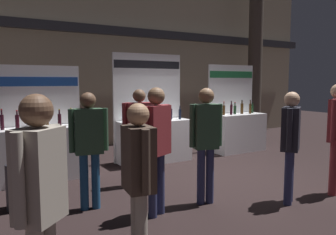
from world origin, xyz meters
The scene contains 13 objects.
ground_plane centered at (0.00, 0.00, 0.00)m, with size 29.01×29.01×0.00m, color black.
hall_colonnade centered at (0.00, 4.41, 3.00)m, with size 14.50×1.31×6.04m.
exhibitor_booth_0 centered at (-3.12, 1.69, 0.59)m, with size 1.75×0.72×2.20m.
exhibitor_booth_1 centered at (-0.52, 1.87, 0.62)m, with size 1.80×0.66×2.54m.
exhibitor_booth_2 centered at (2.02, 1.76, 0.61)m, with size 1.56×0.66×2.33m.
trash_bin centered at (-3.70, 0.29, 0.34)m, with size 0.36×0.36×0.68m.
visitor_0 centered at (-2.79, -0.27, 1.03)m, with size 0.56×0.29×1.73m.
visitor_1 centered at (-1.63, 0.41, 1.06)m, with size 0.63×0.29×1.75m.
visitor_2 centered at (-0.08, -1.64, 1.04)m, with size 0.48×0.43×1.73m.
visitor_3 centered at (-3.91, -2.50, 1.08)m, with size 0.42×0.42×1.81m.
visitor_7 centered at (-2.90, -2.09, 1.01)m, with size 0.31×0.54×1.68m.
visitor_8 centered at (-2.07, -0.99, 1.09)m, with size 0.55×0.37×1.81m.
visitor_9 centered at (-1.19, -0.97, 1.07)m, with size 0.51×0.31×1.79m.
Camera 1 is at (-4.37, -5.05, 1.89)m, focal length 36.43 mm.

